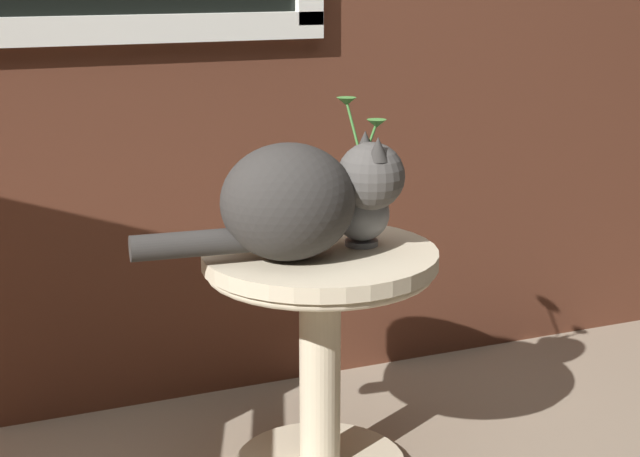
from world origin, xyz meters
TOP-DOWN VIEW (x-y plane):
  - wicker_side_table at (0.27, 0.22)m, footprint 0.53×0.53m
  - cat at (0.20, 0.19)m, footprint 0.60×0.28m
  - pewter_vase_with_ivy at (0.37, 0.23)m, footprint 0.13×0.13m

SIDE VIEW (x-z plane):
  - wicker_side_table at x=0.27m, z-range 0.11..0.66m
  - pewter_vase_with_ivy at x=0.37m, z-range 0.48..0.82m
  - cat at x=0.20m, z-range 0.55..0.82m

